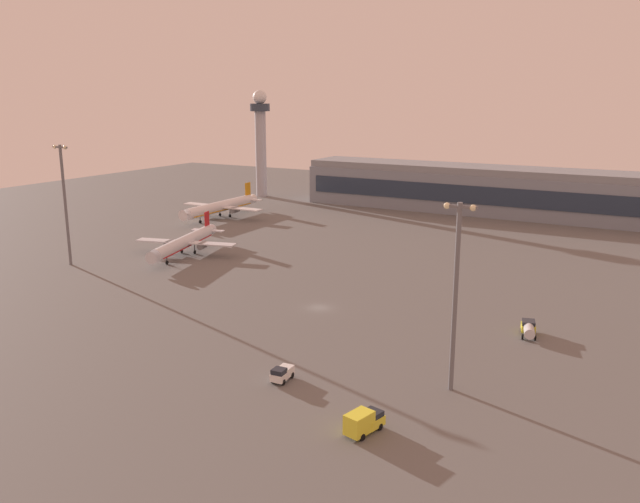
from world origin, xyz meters
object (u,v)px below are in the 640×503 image
Objects in this scene: fuel_truck at (529,328)px; apron_light_central at (456,286)px; control_tower at (261,136)px; catering_truck at (364,421)px; airplane_mid_apron at (221,207)px; cargo_loader at (282,373)px; airplane_terminal_side at (185,242)px; apron_light_west at (65,198)px.

apron_light_central reaches higher than fuel_truck.
control_tower reaches higher than catering_truck.
airplane_mid_apron is 9.33× the size of cargo_loader.
airplane_terminal_side reaches higher than fuel_truck.
control_tower is at bearing 132.57° from apron_light_central.
airplane_terminal_side is at bearing -66.98° from control_tower.
control_tower is 118.63m from apron_light_west.
fuel_truck reaches higher than cargo_loader.
control_tower is 173.73m from fuel_truck.
airplane_terminal_side is 8.20× the size of cargo_loader.
fuel_truck is 45.74m from catering_truck.
airplane_terminal_side is 83.04m from cargo_loader.
apron_light_central reaches higher than airplane_mid_apron.
airplane_mid_apron reaches higher than fuel_truck.
apron_light_central is at bearing 139.91° from airplane_mid_apron.
apron_light_west reaches higher than airplane_mid_apron.
fuel_truck is at bearing 79.40° from apron_light_central.
airplane_terminal_side reaches higher than catering_truck.
airplane_terminal_side is 5.77× the size of catering_truck.
control_tower is 10.10× the size of cargo_loader.
fuel_truck is (27.73, 36.62, 0.19)m from cargo_loader.
airplane_mid_apron is 132.52m from fuel_truck.
catering_truck is (121.16, -155.18, -23.09)m from control_tower.
airplane_terminal_side is 93.17m from fuel_truck.
apron_light_central is at bearing 138.53° from airplane_terminal_side.
apron_light_west is (-109.79, -5.57, 15.30)m from fuel_truck.
control_tower is 1.08× the size of airplane_mid_apron.
catering_truck reaches higher than fuel_truck.
catering_truck is at bearing 133.50° from airplane_mid_apron.
apron_light_west reaches higher than catering_truck.
airplane_mid_apron is 1.46× the size of apron_light_central.
fuel_truck is 1.10× the size of catering_truck.
apron_light_central is at bearing -47.43° from control_tower.
fuel_truck is 0.22× the size of apron_light_west.
control_tower is 53.88m from airplane_mid_apron.
control_tower reaches higher than cargo_loader.
cargo_loader is 0.70× the size of catering_truck.
fuel_truck is 110.99m from apron_light_west.
catering_truck is 0.22× the size of apron_light_central.
control_tower is 198.23m from catering_truck.
cargo_loader is at bearing -54.75° from control_tower.
catering_truck is 107.53m from apron_light_west.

